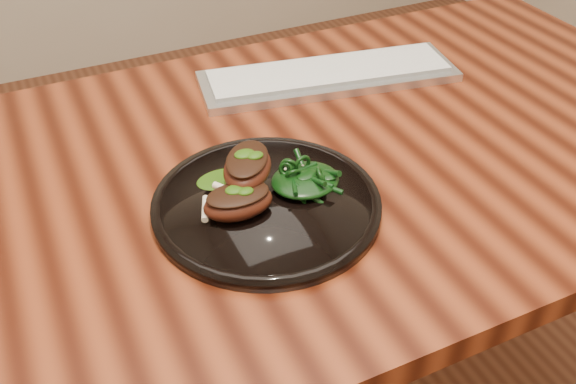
{
  "coord_description": "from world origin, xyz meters",
  "views": [
    {
      "loc": [
        -0.31,
        -0.73,
        1.31
      ],
      "look_at": [
        -0.02,
        -0.11,
        0.78
      ],
      "focal_mm": 40.0,
      "sensor_mm": 36.0,
      "label": 1
    }
  ],
  "objects_px": {
    "desk": "(270,205)",
    "keyboard": "(329,75)",
    "lamb_chop_front": "(238,201)",
    "plate": "(267,204)",
    "greens_heap": "(305,176)"
  },
  "relations": [
    {
      "from": "greens_heap",
      "to": "keyboard",
      "type": "height_order",
      "value": "greens_heap"
    },
    {
      "from": "plate",
      "to": "greens_heap",
      "type": "distance_m",
      "value": 0.07
    },
    {
      "from": "greens_heap",
      "to": "keyboard",
      "type": "relative_size",
      "value": 0.2
    },
    {
      "from": "desk",
      "to": "greens_heap",
      "type": "xyz_separation_m",
      "value": [
        0.01,
        -0.1,
        0.12
      ]
    },
    {
      "from": "greens_heap",
      "to": "keyboard",
      "type": "bearing_deg",
      "value": 56.44
    },
    {
      "from": "keyboard",
      "to": "greens_heap",
      "type": "bearing_deg",
      "value": -123.56
    },
    {
      "from": "lamb_chop_front",
      "to": "desk",
      "type": "bearing_deg",
      "value": 50.18
    },
    {
      "from": "keyboard",
      "to": "plate",
      "type": "bearing_deg",
      "value": -130.65
    },
    {
      "from": "keyboard",
      "to": "lamb_chop_front",
      "type": "bearing_deg",
      "value": -134.29
    },
    {
      "from": "lamb_chop_front",
      "to": "greens_heap",
      "type": "xyz_separation_m",
      "value": [
        0.11,
        0.02,
        -0.0
      ]
    },
    {
      "from": "greens_heap",
      "to": "desk",
      "type": "bearing_deg",
      "value": 98.33
    },
    {
      "from": "plate",
      "to": "lamb_chop_front",
      "type": "distance_m",
      "value": 0.05
    },
    {
      "from": "desk",
      "to": "greens_heap",
      "type": "bearing_deg",
      "value": -81.67
    },
    {
      "from": "desk",
      "to": "keyboard",
      "type": "xyz_separation_m",
      "value": [
        0.21,
        0.2,
        0.09
      ]
    },
    {
      "from": "lamb_chop_front",
      "to": "greens_heap",
      "type": "bearing_deg",
      "value": 8.81
    }
  ]
}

